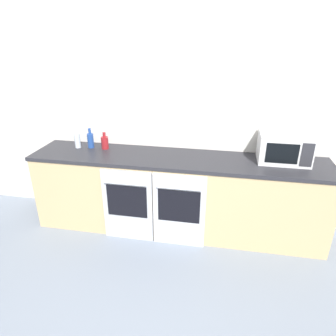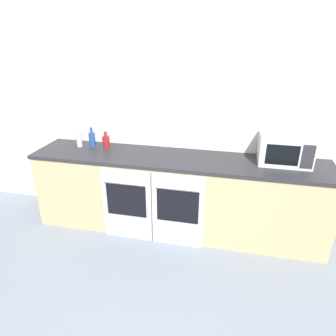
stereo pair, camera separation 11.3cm
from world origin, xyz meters
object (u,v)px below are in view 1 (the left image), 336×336
bottle_clear (77,140)px  oven_right (179,211)px  microwave (284,148)px  bottle_red (105,142)px  oven_left (128,205)px  bottle_blue (91,140)px

bottle_clear → oven_right: bearing=-18.1°
microwave → bottle_red: (-2.02, 0.03, -0.07)m
oven_left → bottle_clear: bottle_clear is taller
microwave → oven_left: bearing=-165.4°
oven_left → microwave: size_ratio=1.63×
microwave → bottle_clear: microwave is taller
oven_right → bottle_red: bearing=155.1°
oven_left → bottle_red: size_ratio=4.29×
oven_right → microwave: (1.05, 0.42, 0.64)m
oven_left → oven_right: (0.58, 0.00, 0.00)m
bottle_red → bottle_blue: size_ratio=0.84×
oven_right → bottle_red: (-0.97, 0.45, 0.56)m
bottle_blue → microwave: bearing=-0.9°
oven_left → bottle_blue: bearing=141.7°
bottle_red → oven_right: bearing=-24.9°
bottle_red → bottle_clear: (-0.34, -0.02, 0.02)m
oven_left → bottle_red: 0.82m
oven_left → bottle_clear: bearing=149.8°
bottle_blue → bottle_red: bearing=-1.5°
oven_right → bottle_clear: bottle_clear is taller
bottle_red → oven_left: bearing=-48.8°
microwave → bottle_blue: (-2.21, 0.03, -0.06)m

